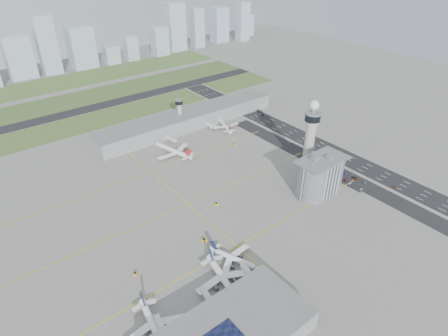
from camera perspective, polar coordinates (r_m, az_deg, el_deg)
ground at (r=293.45m, az=4.24°, el=-5.32°), size 1000.00×1000.00×0.00m
grass_strip_0 at (r=455.34m, az=-17.14°, el=7.49°), size 480.00×50.00×0.08m
grass_strip_1 at (r=521.79m, az=-20.43°, el=9.97°), size 480.00×60.00×0.08m
grass_strip_2 at (r=594.92m, az=-23.15°, el=11.97°), size 480.00×70.00×0.08m
runway at (r=487.81m, az=-18.87°, el=8.80°), size 480.00×22.00×0.10m
highway at (r=369.33m, az=17.67°, el=1.57°), size 28.00×500.00×0.10m
barrier_left at (r=358.71m, az=16.37°, el=0.97°), size 0.60×500.00×1.20m
barrier_right at (r=379.66m, az=18.93°, el=2.29°), size 0.60×500.00×1.20m
landside_road at (r=346.28m, az=16.54°, el=-0.35°), size 18.00×260.00×0.08m
parking_lot at (r=339.42m, az=17.92°, el=-1.30°), size 20.00×44.00×0.10m
taxiway_line_h_0 at (r=255.91m, az=1.99°, el=-11.86°), size 260.00×0.60×0.01m
taxiway_line_h_1 at (r=293.15m, az=-5.58°, el=-5.44°), size 260.00×0.60×0.01m
taxiway_line_h_2 at (r=337.01m, az=-11.19°, el=-0.51°), size 260.00×0.60×0.01m
taxiway_line_v at (r=293.15m, az=-5.58°, el=-5.44°), size 0.60×260.00×0.01m
control_tower at (r=325.84m, az=13.05°, el=5.15°), size 14.00×14.00×64.50m
secondary_tower at (r=404.99m, az=-6.80°, el=8.59°), size 8.60×8.60×31.90m
admin_building at (r=305.63m, az=14.42°, el=-1.21°), size 42.00×24.00×33.50m
terminal_pier at (r=412.58m, az=-5.37°, el=7.47°), size 210.00×32.00×15.80m
near_terminal at (r=205.00m, az=0.92°, el=-24.27°), size 84.00×42.00×13.00m
airplane_near_a at (r=212.51m, az=-10.61°, el=-22.58°), size 39.40×44.34×11.08m
airplane_near_b at (r=229.02m, az=0.08°, el=-16.35°), size 43.91×48.93×11.95m
airplane_near_c at (r=242.06m, az=1.72°, el=-13.32°), size 42.34×45.43×10.24m
airplane_far_a at (r=357.67m, az=-7.80°, el=3.03°), size 48.70×53.66×12.76m
airplane_far_b at (r=406.75m, az=0.01°, el=6.87°), size 43.59×47.28×10.88m
jet_bridge_near_1 at (r=219.49m, az=-1.67°, el=-20.53°), size 5.39×14.31×5.70m
jet_bridge_near_2 at (r=231.88m, az=4.55°, el=-16.85°), size 5.39×14.31×5.70m
jet_bridge_far_0 at (r=384.92m, az=-8.74°, el=4.53°), size 5.39×14.31×5.70m
jet_bridge_far_1 at (r=408.64m, az=-2.68°, el=6.55°), size 5.39×14.31×5.70m
tug_0 at (r=244.11m, az=-13.38°, el=-15.38°), size 3.50×3.72×1.78m
tug_1 at (r=259.15m, az=-3.06°, el=-10.92°), size 3.92×3.12×2.01m
tug_2 at (r=240.94m, az=-1.21°, el=-14.99°), size 4.20×3.76×2.03m
tug_3 at (r=290.11m, az=-1.17°, el=-5.52°), size 2.94×2.06×1.68m
tug_4 at (r=363.88m, az=-5.57°, el=2.73°), size 3.68×3.13×1.81m
tug_5 at (r=372.32m, az=1.57°, el=3.58°), size 2.40×3.14×1.66m
car_lot_0 at (r=326.71m, az=20.15°, el=-3.05°), size 3.37×1.51×1.12m
car_lot_1 at (r=331.16m, az=18.64°, el=-2.22°), size 3.70×1.30×1.22m
car_lot_2 at (r=334.48m, az=18.02°, el=-1.74°), size 4.30×2.48×1.13m
car_lot_3 at (r=338.37m, az=16.90°, el=-1.12°), size 3.87×1.74×1.10m
car_lot_4 at (r=339.78m, az=16.22°, el=-0.85°), size 3.43×1.55×1.14m
car_lot_5 at (r=342.40m, az=15.11°, el=-0.38°), size 4.01×1.79×1.28m
car_lot_6 at (r=336.51m, az=20.61°, el=-2.06°), size 4.57×2.61×1.20m
car_lot_7 at (r=339.45m, az=19.62°, el=-1.53°), size 4.36×2.02×1.23m
car_lot_8 at (r=340.29m, az=19.12°, el=-1.34°), size 3.74×1.85×1.23m
car_lot_9 at (r=343.60m, az=18.13°, el=-0.80°), size 4.05×1.89×1.28m
car_lot_10 at (r=346.00m, az=17.33°, el=-0.41°), size 4.58×2.36×1.23m
car_lot_11 at (r=351.76m, az=16.21°, el=0.36°), size 4.57×2.22×1.28m
car_hw_0 at (r=339.87m, az=24.60°, el=-2.68°), size 1.50×3.36×1.12m
car_hw_1 at (r=388.05m, az=13.31°, el=3.87°), size 1.22×3.46×1.14m
car_hw_2 at (r=441.55m, az=5.89°, el=8.09°), size 2.66×4.65×1.22m
car_hw_4 at (r=474.37m, az=-0.38°, el=9.97°), size 2.03×3.78×1.22m
skyline_bldg_7 at (r=632.74m, az=-28.80°, el=14.66°), size 35.76×28.61×61.22m
skyline_bldg_8 at (r=632.89m, az=-25.39°, el=16.56°), size 26.33×21.06×83.39m
skyline_bldg_9 at (r=648.85m, az=-20.90°, el=16.82°), size 36.96×29.57×62.11m
skyline_bldg_10 at (r=659.00m, az=-16.75°, el=16.17°), size 23.01×18.41×27.75m
skyline_bldg_11 at (r=670.61m, az=-13.98°, el=17.31°), size 20.22×16.18×38.97m
skyline_bldg_12 at (r=691.39m, az=-9.75°, el=18.51°), size 26.14×20.92×46.89m
skyline_bldg_13 at (r=717.09m, az=-7.50°, el=20.56°), size 32.26×25.81×81.20m
skyline_bldg_14 at (r=735.58m, az=-4.09°, el=20.51°), size 21.59×17.28×68.75m
skyline_bldg_15 at (r=776.78m, az=-0.72°, el=20.98°), size 30.25×24.20×63.40m
skyline_bldg_16 at (r=787.59m, az=2.85°, el=21.40°), size 23.04×18.43×71.56m
skyline_bldg_17 at (r=834.26m, az=3.56°, el=20.89°), size 22.64×18.11×41.06m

